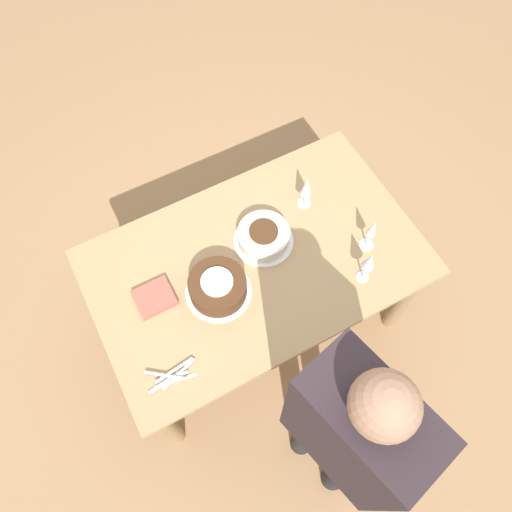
{
  "coord_description": "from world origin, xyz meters",
  "views": [
    {
      "loc": [
        -0.46,
        -0.86,
        2.7
      ],
      "look_at": [
        0.0,
        0.0,
        0.78
      ],
      "focal_mm": 35.0,
      "sensor_mm": 36.0,
      "label": 1
    }
  ],
  "objects_px": {
    "cake_front_chocolate": "(218,287)",
    "wine_glass_near": "(372,230)",
    "cake_center_white": "(264,236)",
    "wine_glass_extra": "(369,262)",
    "wine_glass_far": "(307,188)",
    "person_cutting": "(347,436)"
  },
  "relations": [
    {
      "from": "cake_front_chocolate",
      "to": "wine_glass_near",
      "type": "distance_m",
      "value": 0.7
    },
    {
      "from": "cake_center_white",
      "to": "wine_glass_near",
      "type": "bearing_deg",
      "value": -30.9
    },
    {
      "from": "cake_center_white",
      "to": "wine_glass_extra",
      "type": "bearing_deg",
      "value": -51.27
    },
    {
      "from": "wine_glass_extra",
      "to": "wine_glass_far",
      "type": "bearing_deg",
      "value": 93.61
    },
    {
      "from": "cake_front_chocolate",
      "to": "wine_glass_extra",
      "type": "height_order",
      "value": "wine_glass_extra"
    },
    {
      "from": "wine_glass_extra",
      "to": "person_cutting",
      "type": "relative_size",
      "value": 0.13
    },
    {
      "from": "person_cutting",
      "to": "cake_center_white",
      "type": "bearing_deg",
      "value": -24.55
    },
    {
      "from": "wine_glass_near",
      "to": "wine_glass_extra",
      "type": "xyz_separation_m",
      "value": [
        -0.1,
        -0.13,
        0.02
      ]
    },
    {
      "from": "wine_glass_near",
      "to": "wine_glass_far",
      "type": "relative_size",
      "value": 1.02
    },
    {
      "from": "cake_center_white",
      "to": "cake_front_chocolate",
      "type": "distance_m",
      "value": 0.32
    },
    {
      "from": "cake_center_white",
      "to": "wine_glass_near",
      "type": "distance_m",
      "value": 0.47
    },
    {
      "from": "cake_center_white",
      "to": "wine_glass_far",
      "type": "bearing_deg",
      "value": 17.66
    },
    {
      "from": "wine_glass_far",
      "to": "person_cutting",
      "type": "distance_m",
      "value": 1.07
    },
    {
      "from": "cake_center_white",
      "to": "wine_glass_extra",
      "type": "xyz_separation_m",
      "value": [
        0.29,
        -0.36,
        0.11
      ]
    },
    {
      "from": "wine_glass_near",
      "to": "person_cutting",
      "type": "height_order",
      "value": "person_cutting"
    },
    {
      "from": "cake_center_white",
      "to": "cake_front_chocolate",
      "type": "relative_size",
      "value": 0.95
    },
    {
      "from": "wine_glass_near",
      "to": "wine_glass_extra",
      "type": "relative_size",
      "value": 0.94
    },
    {
      "from": "cake_center_white",
      "to": "wine_glass_far",
      "type": "distance_m",
      "value": 0.29
    },
    {
      "from": "wine_glass_far",
      "to": "cake_front_chocolate",
      "type": "bearing_deg",
      "value": -159.03
    },
    {
      "from": "wine_glass_near",
      "to": "wine_glass_far",
      "type": "distance_m",
      "value": 0.35
    },
    {
      "from": "wine_glass_extra",
      "to": "person_cutting",
      "type": "bearing_deg",
      "value": -131.45
    },
    {
      "from": "cake_front_chocolate",
      "to": "wine_glass_far",
      "type": "bearing_deg",
      "value": 20.97
    }
  ]
}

